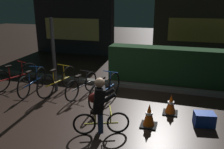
{
  "coord_description": "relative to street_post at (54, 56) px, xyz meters",
  "views": [
    {
      "loc": [
        1.86,
        -4.76,
        2.68
      ],
      "look_at": [
        0.2,
        0.6,
        0.9
      ],
      "focal_mm": 37.12,
      "sensor_mm": 36.0,
      "label": 1
    }
  ],
  "objects": [
    {
      "name": "parked_bike_center_left",
      "position": [
        0.14,
        -0.1,
        -0.75
      ],
      "size": [
        0.48,
        1.73,
        0.81
      ],
      "rotation": [
        0.0,
        0.0,
        1.37
      ],
      "color": "black",
      "rests_on": "ground"
    },
    {
      "name": "parked_bike_center_right",
      "position": [
        0.94,
        -0.13,
        -0.79
      ],
      "size": [
        0.46,
        1.5,
        0.7
      ],
      "rotation": [
        0.0,
        0.0,
        1.36
      ],
      "color": "black",
      "rests_on": "ground"
    },
    {
      "name": "sidewalk_curb",
      "position": [
        1.82,
        1.0,
        -1.06
      ],
      "size": [
        12.0,
        0.24,
        0.12
      ],
      "primitive_type": "cube",
      "color": "#56544F",
      "rests_on": "ground"
    },
    {
      "name": "storefront_left",
      "position": [
        -1.93,
        5.3,
        0.73
      ],
      "size": [
        4.32,
        0.54,
        3.72
      ],
      "color": "#262328",
      "rests_on": "ground"
    },
    {
      "name": "traffic_cone_near",
      "position": [
        3.1,
        -1.3,
        -0.86
      ],
      "size": [
        0.36,
        0.36,
        0.54
      ],
      "color": "black",
      "rests_on": "ground"
    },
    {
      "name": "blue_crate",
      "position": [
        4.28,
        -0.9,
        -0.97
      ],
      "size": [
        0.49,
        0.39,
        0.3
      ],
      "primitive_type": "cube",
      "rotation": [
        0.0,
        0.0,
        0.18
      ],
      "color": "#193DB7",
      "rests_on": "ground"
    },
    {
      "name": "ground_plane",
      "position": [
        1.82,
        -1.2,
        -1.12
      ],
      "size": [
        40.0,
        40.0,
        0.0
      ],
      "primitive_type": "plane",
      "color": "black"
    },
    {
      "name": "parked_bike_left_mid",
      "position": [
        -0.6,
        -0.32,
        -0.77
      ],
      "size": [
        0.46,
        1.64,
        0.76
      ],
      "rotation": [
        0.0,
        0.0,
        1.67
      ],
      "color": "black",
      "rests_on": "ground"
    },
    {
      "name": "storefront_right",
      "position": [
        4.6,
        6.0,
        0.85
      ],
      "size": [
        4.8,
        0.54,
        3.96
      ],
      "color": "#42382D",
      "rests_on": "ground"
    },
    {
      "name": "parked_bike_leftmost",
      "position": [
        -1.42,
        -0.1,
        -0.75
      ],
      "size": [
        0.6,
        1.67,
        0.8
      ],
      "rotation": [
        0.0,
        0.0,
        1.26
      ],
      "color": "black",
      "rests_on": "ground"
    },
    {
      "name": "hedge_row",
      "position": [
        3.62,
        1.9,
        -0.52
      ],
      "size": [
        4.8,
        0.7,
        1.2
      ],
      "primitive_type": "cube",
      "color": "#19381C",
      "rests_on": "ground"
    },
    {
      "name": "street_post",
      "position": [
        0.0,
        0.0,
        0.0
      ],
      "size": [
        0.1,
        0.1,
        2.23
      ],
      "primitive_type": "cylinder",
      "color": "#2D2D33",
      "rests_on": "ground"
    },
    {
      "name": "parked_bike_right_mid",
      "position": [
        1.75,
        -0.35,
        -0.75
      ],
      "size": [
        0.46,
        1.74,
        0.81
      ],
      "rotation": [
        0.0,
        0.0,
        1.4
      ],
      "color": "black",
      "rests_on": "ground"
    },
    {
      "name": "cyclist",
      "position": [
        2.16,
        -1.91,
        -0.49
      ],
      "size": [
        1.12,
        0.53,
        1.25
      ],
      "rotation": [
        0.0,
        0.0,
        0.38
      ],
      "color": "black",
      "rests_on": "ground"
    },
    {
      "name": "traffic_cone_far",
      "position": [
        3.52,
        -0.53,
        -0.87
      ],
      "size": [
        0.36,
        0.36,
        0.5
      ],
      "color": "black",
      "rests_on": "ground"
    }
  ]
}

